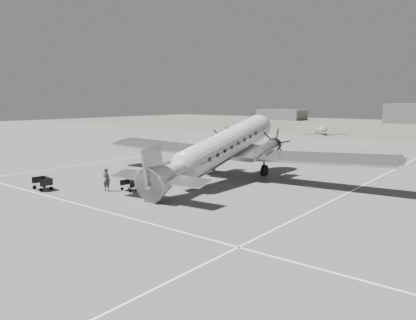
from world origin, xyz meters
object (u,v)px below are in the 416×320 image
object	(u,v)px
ramp_agent	(152,179)
baggage_cart_near	(129,186)
shed_secondary	(281,115)
light_plane_left	(321,130)
ground_crew	(107,180)
dc3_airliner	(221,150)
baggage_cart_far	(42,184)
passenger	(170,175)

from	to	relation	value
ramp_agent	baggage_cart_near	bearing A→B (deg)	-168.59
shed_secondary	light_plane_left	world-z (taller)	shed_secondary
baggage_cart_near	ramp_agent	bearing A→B (deg)	78.99
baggage_cart_near	ground_crew	size ratio (longest dim) A/B	0.80
shed_secondary	light_plane_left	distance (m)	71.46
shed_secondary	dc3_airliner	world-z (taller)	dc3_airliner
baggage_cart_far	shed_secondary	bearing A→B (deg)	117.27
dc3_airliner	ramp_agent	distance (m)	7.26
shed_secondary	passenger	xyz separation A→B (m)	(53.31, -119.81, -1.07)
ramp_agent	passenger	world-z (taller)	passenger
shed_secondary	baggage_cart_near	distance (m)	134.26
shed_secondary	dc3_airliner	bearing A→B (deg)	-64.22
passenger	ground_crew	bearing A→B (deg)	163.53
shed_secondary	baggage_cart_far	size ratio (longest dim) A/B	9.64
light_plane_left	ground_crew	world-z (taller)	light_plane_left
ramp_agent	light_plane_left	bearing A→B (deg)	38.70
ramp_agent	passenger	size ratio (longest dim) A/B	0.84
baggage_cart_near	baggage_cart_far	distance (m)	7.48
light_plane_left	passenger	size ratio (longest dim) A/B	5.20
light_plane_left	baggage_cart_near	bearing A→B (deg)	-116.36
light_plane_left	baggage_cart_near	size ratio (longest dim) A/B	6.28
shed_secondary	ground_crew	size ratio (longest dim) A/B	9.39
dc3_airliner	baggage_cart_far	world-z (taller)	dc3_airliner
baggage_cart_far	passenger	distance (m)	10.87
ground_crew	ramp_agent	xyz separation A→B (m)	(2.03, 3.26, -0.18)
ramp_agent	ground_crew	bearing A→B (deg)	176.53
baggage_cart_near	passenger	world-z (taller)	passenger
baggage_cart_near	shed_secondary	bearing A→B (deg)	118.88
baggage_cart_near	ramp_agent	xyz separation A→B (m)	(0.62, 2.02, 0.35)
dc3_airliner	light_plane_left	world-z (taller)	dc3_airliner
passenger	shed_secondary	bearing A→B (deg)	33.13
dc3_airliner	ground_crew	bearing A→B (deg)	-122.44
shed_secondary	passenger	size ratio (longest dim) A/B	9.67
ramp_agent	baggage_cart_far	bearing A→B (deg)	161.98
baggage_cart_far	ramp_agent	bearing A→B (deg)	51.02
light_plane_left	dc3_airliner	bearing A→B (deg)	-111.74
baggage_cart_near	ramp_agent	size ratio (longest dim) A/B	0.99
baggage_cart_far	ground_crew	distance (m)	5.63
ground_crew	passenger	world-z (taller)	ground_crew
shed_secondary	ground_crew	xyz separation A→B (m)	(50.87, -124.90, -1.04)
shed_secondary	dc3_airliner	size ratio (longest dim) A/B	0.58
baggage_cart_near	passenger	distance (m)	4.02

